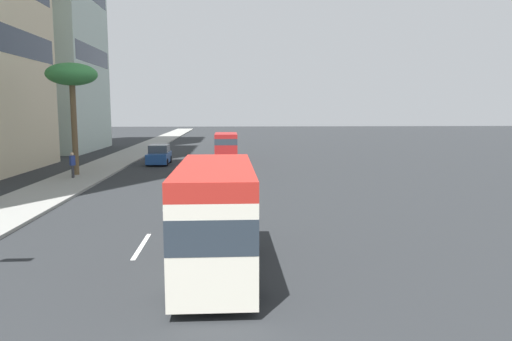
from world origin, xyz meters
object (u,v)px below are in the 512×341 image
object	(u,v)px
van_fourth	(226,145)
palm_tree	(72,77)
car_lead	(159,155)
car_third	(230,171)
minibus_second	(216,215)
pedestrian_near_lamp	(72,164)

from	to	relation	value
van_fourth	palm_tree	size ratio (longest dim) A/B	0.62
car_lead	car_third	bearing A→B (deg)	29.48
van_fourth	palm_tree	world-z (taller)	palm_tree
minibus_second	car_third	xyz separation A→B (m)	(17.50, -0.46, -0.96)
minibus_second	car_third	world-z (taller)	minibus_second
car_lead	van_fourth	world-z (taller)	van_fourth
car_lead	palm_tree	xyz separation A→B (m)	(-7.46, 4.85, 6.26)
minibus_second	car_third	size ratio (longest dim) A/B	1.53
car_lead	van_fourth	size ratio (longest dim) A/B	0.83
pedestrian_near_lamp	palm_tree	world-z (taller)	palm_tree
van_fourth	minibus_second	bearing A→B (deg)	179.68
pedestrian_near_lamp	car_third	bearing A→B (deg)	-61.38
car_lead	pedestrian_near_lamp	xyz separation A→B (m)	(-9.06, 4.58, 0.31)
car_third	van_fourth	world-z (taller)	van_fourth
car_lead	minibus_second	size ratio (longest dim) A/B	0.62
car_third	palm_tree	bearing A→B (deg)	72.54
van_fourth	palm_tree	distance (m)	15.85
car_third	car_lead	bearing A→B (deg)	29.48
van_fourth	car_lead	bearing A→B (deg)	115.20
car_lead	minibus_second	distance (m)	29.02
van_fourth	palm_tree	bearing A→B (deg)	133.63
car_third	van_fourth	xyz separation A→B (m)	(13.70, 0.29, 0.67)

